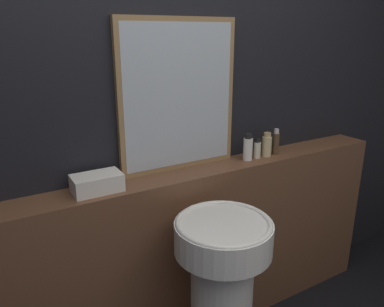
# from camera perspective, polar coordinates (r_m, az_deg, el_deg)

# --- Properties ---
(wall_back) EXTENTS (8.00, 0.06, 2.50)m
(wall_back) POSITION_cam_1_polar(r_m,az_deg,el_deg) (1.98, -1.38, 5.51)
(wall_back) COLOR black
(wall_back) RESTS_ON ground_plane
(vanity_counter) EXTENTS (2.50, 0.21, 0.99)m
(vanity_counter) POSITION_cam_1_polar(r_m,az_deg,el_deg) (2.17, 0.57, -15.02)
(vanity_counter) COLOR brown
(vanity_counter) RESTS_ON ground_plane
(pedestal_sink) EXTENTS (0.44, 0.44, 0.90)m
(pedestal_sink) POSITION_cam_1_polar(r_m,az_deg,el_deg) (1.86, 4.54, -20.39)
(pedestal_sink) COLOR silver
(pedestal_sink) RESTS_ON ground_plane
(mirror) EXTENTS (0.65, 0.03, 0.76)m
(mirror) POSITION_cam_1_polar(r_m,az_deg,el_deg) (1.89, -2.03, 8.69)
(mirror) COLOR #937047
(mirror) RESTS_ON vanity_counter
(towel_stack) EXTENTS (0.22, 0.13, 0.08)m
(towel_stack) POSITION_cam_1_polar(r_m,az_deg,el_deg) (1.73, -14.27, -4.37)
(towel_stack) COLOR silver
(towel_stack) RESTS_ON vanity_counter
(shampoo_bottle) EXTENTS (0.05, 0.05, 0.15)m
(shampoo_bottle) POSITION_cam_1_polar(r_m,az_deg,el_deg) (2.10, 8.52, 0.86)
(shampoo_bottle) COLOR white
(shampoo_bottle) RESTS_ON vanity_counter
(conditioner_bottle) EXTENTS (0.04, 0.04, 0.11)m
(conditioner_bottle) POSITION_cam_1_polar(r_m,az_deg,el_deg) (2.15, 9.90, 0.66)
(conditioner_bottle) COLOR beige
(conditioner_bottle) RESTS_ON vanity_counter
(lotion_bottle) EXTENTS (0.06, 0.06, 0.14)m
(lotion_bottle) POSITION_cam_1_polar(r_m,az_deg,el_deg) (2.19, 11.31, 1.25)
(lotion_bottle) COLOR #C6B284
(lotion_bottle) RESTS_ON vanity_counter
(body_wash_bottle) EXTENTS (0.04, 0.04, 0.15)m
(body_wash_bottle) POSITION_cam_1_polar(r_m,az_deg,el_deg) (2.24, 12.65, 1.65)
(body_wash_bottle) COLOR #4C3823
(body_wash_bottle) RESTS_ON vanity_counter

